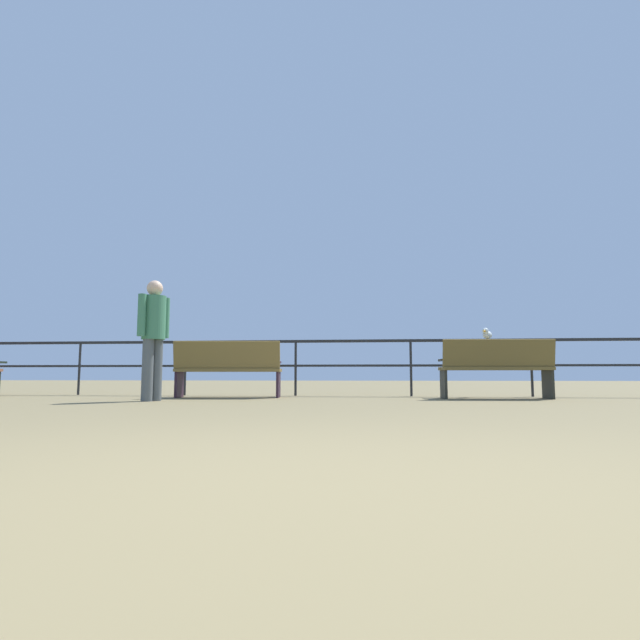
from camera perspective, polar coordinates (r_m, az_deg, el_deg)
The scene contains 6 objects.
ground_plane at distance 1.81m, azimuth -5.05°, elevation -18.21°, with size 60.00×60.00×0.00m, color olive.
pier_railing at distance 9.20m, azimuth 3.64°, elevation -3.80°, with size 22.64×0.05×1.00m.
bench_near_left at distance 8.63m, azimuth -10.17°, elevation -5.09°, with size 1.77×0.82×0.93m.
bench_near_right at distance 8.54m, azimuth 19.01°, elevation -4.76°, with size 1.73×0.71×0.93m.
person_by_bench at distance 7.84m, azimuth -18.01°, elevation -1.19°, with size 0.34×0.52×1.75m.
seagull_on_rail at distance 9.42m, azimuth 18.06°, elevation -1.49°, with size 0.25×0.36×0.18m.
Camera 1 is at (0.32, -1.74, 0.38)m, focal length 28.81 mm.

